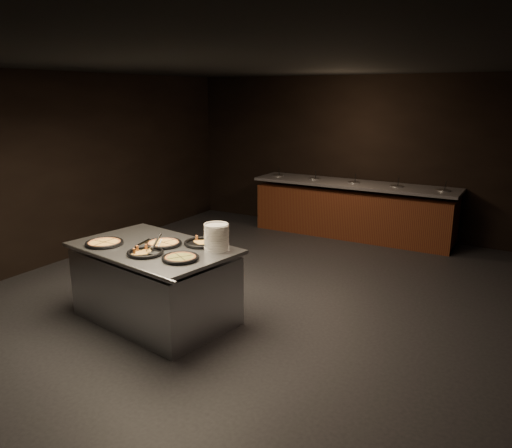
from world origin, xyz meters
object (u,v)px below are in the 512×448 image
(serving_counter, at_px, (155,285))
(pan_veggie_whole, at_px, (104,243))
(pan_cheese_whole, at_px, (163,243))
(plate_stack, at_px, (216,237))

(serving_counter, distance_m, pan_veggie_whole, 0.75)
(pan_veggie_whole, bearing_deg, serving_counter, 23.17)
(serving_counter, relative_size, pan_cheese_whole, 4.83)
(serving_counter, bearing_deg, pan_cheese_whole, 67.10)
(serving_counter, height_order, pan_cheese_whole, pan_cheese_whole)
(serving_counter, height_order, plate_stack, plate_stack)
(serving_counter, xyz_separation_m, plate_stack, (0.69, 0.27, 0.61))
(pan_veggie_whole, xyz_separation_m, pan_cheese_whole, (0.60, 0.33, -0.00))
(serving_counter, xyz_separation_m, pan_cheese_whole, (0.07, 0.10, 0.48))
(plate_stack, bearing_deg, serving_counter, -158.73)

